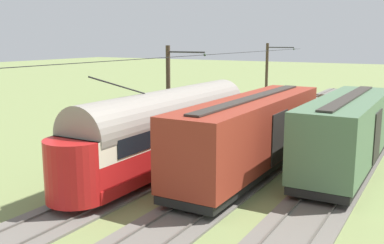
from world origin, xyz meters
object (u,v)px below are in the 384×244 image
at_px(boxcar_far_siding, 347,131).
at_px(track_end_bumper, 328,116).
at_px(boxcar_adjacent, 252,132).
at_px(spare_tie_stack, 172,141).
at_px(catenary_pole_foreground, 267,75).
at_px(catenary_pole_mid_near, 169,95).
at_px(vintage_streetcar, 168,128).

bearing_deg(boxcar_far_siding, track_end_bumper, -73.90).
distance_m(boxcar_adjacent, spare_tie_stack, 7.82).
bearing_deg(boxcar_adjacent, spare_tie_stack, -24.38).
height_order(catenary_pole_foreground, catenary_pole_mid_near, same).
bearing_deg(spare_tie_stack, catenary_pole_foreground, -90.46).
bearing_deg(boxcar_adjacent, boxcar_far_siding, -147.32).
relative_size(catenary_pole_foreground, spare_tie_stack, 2.72).
height_order(vintage_streetcar, boxcar_far_siding, vintage_streetcar).
xyz_separation_m(spare_tie_stack, track_end_bumper, (-6.91, -14.23, 0.13)).
distance_m(vintage_streetcar, track_end_bumper, 19.37).
height_order(boxcar_adjacent, catenary_pole_foreground, catenary_pole_foreground).
bearing_deg(catenary_pole_foreground, catenary_pole_mid_near, 90.00).
xyz_separation_m(boxcar_far_siding, catenary_pole_mid_near, (11.00, 0.04, 1.26)).
xyz_separation_m(vintage_streetcar, boxcar_adjacent, (-4.23, -1.45, -0.09)).
xyz_separation_m(boxcar_far_siding, spare_tie_stack, (11.14, -0.42, -1.89)).
bearing_deg(spare_tie_stack, boxcar_far_siding, 177.83).
bearing_deg(track_end_bumper, catenary_pole_mid_near, 65.26).
xyz_separation_m(vintage_streetcar, catenary_pole_foreground, (2.55, -21.96, 1.17)).
bearing_deg(track_end_bumper, vintage_streetcar, 77.34).
bearing_deg(track_end_bumper, catenary_pole_foreground, -24.95).
bearing_deg(catenary_pole_mid_near, boxcar_adjacent, 158.52).
distance_m(boxcar_far_siding, catenary_pole_foreground, 20.97).
height_order(catenary_pole_mid_near, spare_tie_stack, catenary_pole_mid_near).
relative_size(boxcar_far_siding, catenary_pole_foreground, 1.86).
distance_m(catenary_pole_mid_near, track_end_bumper, 16.46).
bearing_deg(boxcar_adjacent, catenary_pole_mid_near, -21.48).
xyz_separation_m(catenary_pole_foreground, spare_tie_stack, (0.14, 17.38, -3.16)).
height_order(boxcar_far_siding, catenary_pole_mid_near, catenary_pole_mid_near).
distance_m(vintage_streetcar, catenary_pole_mid_near, 4.98).
bearing_deg(vintage_streetcar, spare_tie_stack, -59.62).
bearing_deg(boxcar_adjacent, track_end_bumper, -89.99).
relative_size(boxcar_adjacent, catenary_pole_foreground, 2.15).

